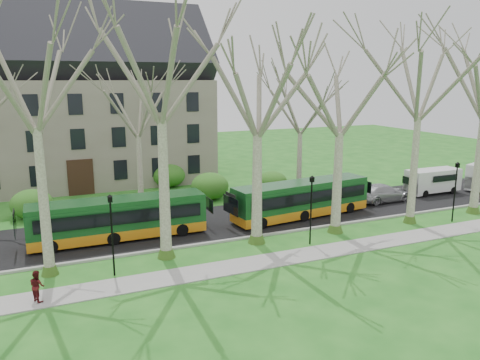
% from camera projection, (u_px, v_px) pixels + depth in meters
% --- Properties ---
extents(ground, '(120.00, 120.00, 0.00)m').
position_uv_depth(ground, '(215.00, 253.00, 27.91)').
color(ground, '#1F661D').
rests_on(ground, ground).
extents(sidewalk, '(70.00, 2.00, 0.06)m').
position_uv_depth(sidewalk, '(230.00, 267.00, 25.66)').
color(sidewalk, gray).
rests_on(sidewalk, ground).
extents(road, '(80.00, 8.00, 0.06)m').
position_uv_depth(road, '(188.00, 226.00, 32.84)').
color(road, black).
rests_on(road, ground).
extents(curb, '(80.00, 0.25, 0.14)m').
position_uv_depth(curb, '(206.00, 243.00, 29.24)').
color(curb, '#A5A39E').
rests_on(curb, ground).
extents(building, '(26.50, 12.20, 16.00)m').
position_uv_depth(building, '(70.00, 100.00, 45.42)').
color(building, slate).
rests_on(building, ground).
extents(tree_row_verge, '(49.00, 7.00, 14.00)m').
position_uv_depth(tree_row_verge, '(211.00, 135.00, 26.68)').
color(tree_row_verge, gray).
rests_on(tree_row_verge, ground).
extents(tree_row_far, '(33.00, 7.00, 12.00)m').
position_uv_depth(tree_row_far, '(148.00, 134.00, 35.99)').
color(tree_row_far, gray).
rests_on(tree_row_far, ground).
extents(lamp_row, '(36.22, 0.22, 4.30)m').
position_uv_depth(lamp_row, '(220.00, 216.00, 26.46)').
color(lamp_row, black).
rests_on(lamp_row, ground).
extents(hedges, '(30.60, 8.60, 2.00)m').
position_uv_depth(hedges, '(102.00, 192.00, 38.46)').
color(hedges, '#295C1A').
rests_on(hedges, ground).
extents(bus_lead, '(10.97, 2.30, 2.74)m').
position_uv_depth(bus_lead, '(119.00, 218.00, 29.87)').
color(bus_lead, '#14481D').
rests_on(bus_lead, road).
extents(bus_follow, '(11.14, 3.51, 2.74)m').
position_uv_depth(bus_follow, '(302.00, 199.00, 34.69)').
color(bus_follow, '#14481D').
rests_on(bus_follow, road).
extents(sedan, '(5.20, 2.24, 1.49)m').
position_uv_depth(sedan, '(383.00, 193.00, 39.09)').
color(sedan, '#AEADB2').
rests_on(sedan, road).
extents(van_a, '(5.04, 1.86, 2.20)m').
position_uv_depth(van_a, '(433.00, 181.00, 41.77)').
color(van_a, silver).
rests_on(van_a, road).
extents(pedestrian_b, '(0.84, 0.90, 1.49)m').
position_uv_depth(pedestrian_b, '(37.00, 286.00, 21.59)').
color(pedestrian_b, '#4F1214').
rests_on(pedestrian_b, sidewalk).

